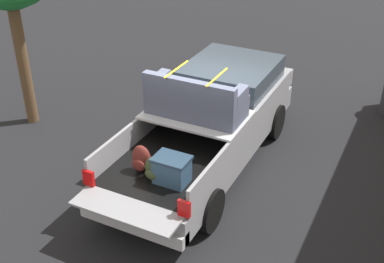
% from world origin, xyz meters
% --- Properties ---
extents(ground_plane, '(40.00, 40.00, 0.00)m').
position_xyz_m(ground_plane, '(0.00, 0.00, 0.00)').
color(ground_plane, black).
extents(pickup_truck, '(6.05, 2.06, 2.23)m').
position_xyz_m(pickup_truck, '(0.35, -0.00, 0.93)').
color(pickup_truck, gray).
rests_on(pickup_truck, ground_plane).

